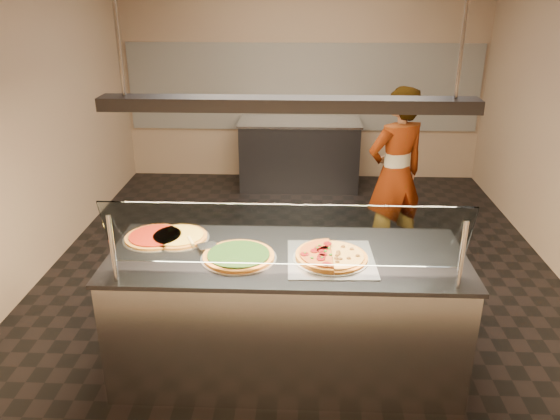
{
  "coord_description": "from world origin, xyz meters",
  "views": [
    {
      "loc": [
        -0.0,
        -4.71,
        2.61
      ],
      "look_at": [
        -0.16,
        -0.84,
        1.02
      ],
      "focal_mm": 35.0,
      "sensor_mm": 36.0,
      "label": 1
    }
  ],
  "objects_px": {
    "serving_counter": "(287,313)",
    "half_pizza_pepperoni": "(314,254)",
    "pizza_spatula": "(198,242)",
    "worker": "(395,175)",
    "pizza_spinach": "(239,256)",
    "half_pizza_sausage": "(348,256)",
    "sneeze_guard": "(285,236)",
    "prep_table": "(299,154)",
    "heat_lamp_housing": "(288,104)",
    "pizza_cheese": "(179,236)",
    "perforated_tray": "(331,258)",
    "pizza_tomato": "(155,236)"
  },
  "relations": [
    {
      "from": "pizza_spinach",
      "to": "pizza_tomato",
      "type": "distance_m",
      "value": 0.69
    },
    {
      "from": "prep_table",
      "to": "heat_lamp_housing",
      "type": "height_order",
      "value": "heat_lamp_housing"
    },
    {
      "from": "sneeze_guard",
      "to": "prep_table",
      "type": "relative_size",
      "value": 1.33
    },
    {
      "from": "sneeze_guard",
      "to": "heat_lamp_housing",
      "type": "xyz_separation_m",
      "value": [
        0.0,
        0.34,
        0.72
      ]
    },
    {
      "from": "serving_counter",
      "to": "half_pizza_pepperoni",
      "type": "relative_size",
      "value": 5.04
    },
    {
      "from": "pizza_spatula",
      "to": "worker",
      "type": "xyz_separation_m",
      "value": [
        1.65,
        1.79,
        -0.08
      ]
    },
    {
      "from": "pizza_spinach",
      "to": "sneeze_guard",
      "type": "bearing_deg",
      "value": -41.1
    },
    {
      "from": "perforated_tray",
      "to": "pizza_cheese",
      "type": "relative_size",
      "value": 1.33
    },
    {
      "from": "half_pizza_pepperoni",
      "to": "heat_lamp_housing",
      "type": "relative_size",
      "value": 0.21
    },
    {
      "from": "half_pizza_sausage",
      "to": "pizza_tomato",
      "type": "xyz_separation_m",
      "value": [
        -1.36,
        0.28,
        -0.01
      ]
    },
    {
      "from": "pizza_spinach",
      "to": "worker",
      "type": "distance_m",
      "value": 2.37
    },
    {
      "from": "prep_table",
      "to": "worker",
      "type": "xyz_separation_m",
      "value": [
        0.97,
        -2.07,
        0.41
      ]
    },
    {
      "from": "pizza_cheese",
      "to": "worker",
      "type": "relative_size",
      "value": 0.25
    },
    {
      "from": "pizza_cheese",
      "to": "heat_lamp_housing",
      "type": "distance_m",
      "value": 1.3
    },
    {
      "from": "perforated_tray",
      "to": "half_pizza_pepperoni",
      "type": "xyz_separation_m",
      "value": [
        -0.11,
        -0.0,
        0.03
      ]
    },
    {
      "from": "sneeze_guard",
      "to": "worker",
      "type": "relative_size",
      "value": 1.24
    },
    {
      "from": "pizza_cheese",
      "to": "pizza_spatula",
      "type": "bearing_deg",
      "value": -37.48
    },
    {
      "from": "half_pizza_pepperoni",
      "to": "pizza_spatula",
      "type": "height_order",
      "value": "half_pizza_pepperoni"
    },
    {
      "from": "sneeze_guard",
      "to": "pizza_spinach",
      "type": "height_order",
      "value": "sneeze_guard"
    },
    {
      "from": "pizza_spinach",
      "to": "pizza_spatula",
      "type": "distance_m",
      "value": 0.35
    },
    {
      "from": "pizza_spinach",
      "to": "prep_table",
      "type": "bearing_deg",
      "value": 84.7
    },
    {
      "from": "half_pizza_sausage",
      "to": "pizza_spatula",
      "type": "xyz_separation_m",
      "value": [
        -1.03,
        0.16,
        0.0
      ]
    },
    {
      "from": "serving_counter",
      "to": "pizza_spinach",
      "type": "relative_size",
      "value": 4.76
    },
    {
      "from": "half_pizza_pepperoni",
      "to": "pizza_spinach",
      "type": "relative_size",
      "value": 0.94
    },
    {
      "from": "half_pizza_pepperoni",
      "to": "half_pizza_sausage",
      "type": "relative_size",
      "value": 1.0
    },
    {
      "from": "worker",
      "to": "perforated_tray",
      "type": "bearing_deg",
      "value": 43.02
    },
    {
      "from": "pizza_spinach",
      "to": "half_pizza_pepperoni",
      "type": "bearing_deg",
      "value": 0.34
    },
    {
      "from": "heat_lamp_housing",
      "to": "half_pizza_pepperoni",
      "type": "bearing_deg",
      "value": -18.42
    },
    {
      "from": "half_pizza_pepperoni",
      "to": "pizza_spinach",
      "type": "bearing_deg",
      "value": -179.66
    },
    {
      "from": "sneeze_guard",
      "to": "pizza_spinach",
      "type": "relative_size",
      "value": 4.29
    },
    {
      "from": "perforated_tray",
      "to": "worker",
      "type": "xyz_separation_m",
      "value": [
        0.73,
        1.95,
        -0.06
      ]
    },
    {
      "from": "pizza_tomato",
      "to": "pizza_spinach",
      "type": "bearing_deg",
      "value": -23.77
    },
    {
      "from": "pizza_tomato",
      "to": "worker",
      "type": "relative_size",
      "value": 0.26
    },
    {
      "from": "perforated_tray",
      "to": "pizza_tomato",
      "type": "distance_m",
      "value": 1.28
    },
    {
      "from": "half_pizza_sausage",
      "to": "perforated_tray",
      "type": "bearing_deg",
      "value": 179.82
    },
    {
      "from": "serving_counter",
      "to": "half_pizza_sausage",
      "type": "distance_m",
      "value": 0.64
    },
    {
      "from": "pizza_spinach",
      "to": "heat_lamp_housing",
      "type": "bearing_deg",
      "value": 11.16
    },
    {
      "from": "pizza_tomato",
      "to": "pizza_spatula",
      "type": "bearing_deg",
      "value": -19.53
    },
    {
      "from": "half_pizza_pepperoni",
      "to": "pizza_spinach",
      "type": "height_order",
      "value": "half_pizza_pepperoni"
    },
    {
      "from": "pizza_spinach",
      "to": "pizza_cheese",
      "type": "relative_size",
      "value": 1.15
    },
    {
      "from": "serving_counter",
      "to": "prep_table",
      "type": "distance_m",
      "value": 3.96
    },
    {
      "from": "pizza_cheese",
      "to": "perforated_tray",
      "type": "bearing_deg",
      "value": -14.7
    },
    {
      "from": "worker",
      "to": "heat_lamp_housing",
      "type": "xyz_separation_m",
      "value": [
        -1.02,
        -1.89,
        1.07
      ]
    },
    {
      "from": "pizza_spatula",
      "to": "worker",
      "type": "bearing_deg",
      "value": 47.36
    },
    {
      "from": "sneeze_guard",
      "to": "perforated_tray",
      "type": "height_order",
      "value": "sneeze_guard"
    },
    {
      "from": "sneeze_guard",
      "to": "half_pizza_sausage",
      "type": "distance_m",
      "value": 0.57
    },
    {
      "from": "pizza_spatula",
      "to": "pizza_spinach",
      "type": "bearing_deg",
      "value": -28.07
    },
    {
      "from": "worker",
      "to": "sneeze_guard",
      "type": "bearing_deg",
      "value": 38.88
    },
    {
      "from": "half_pizza_pepperoni",
      "to": "pizza_spinach",
      "type": "distance_m",
      "value": 0.5
    },
    {
      "from": "half_pizza_sausage",
      "to": "worker",
      "type": "xyz_separation_m",
      "value": [
        0.61,
        1.95,
        -0.08
      ]
    }
  ]
}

